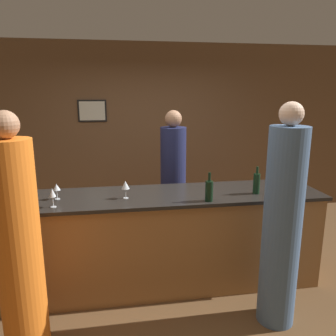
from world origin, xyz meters
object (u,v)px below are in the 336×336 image
wine_bottle_1 (19,185)px  wine_bottle_2 (209,190)px  wine_bottle_0 (257,183)px  bartender (173,185)px  guest_0 (282,225)px  guest_1 (18,249)px

wine_bottle_1 → wine_bottle_2: 1.89m
wine_bottle_0 → wine_bottle_1: (-2.38, 0.30, -0.00)m
bartender → wine_bottle_0: size_ratio=6.41×
guest_0 → guest_1: bearing=-178.7°
wine_bottle_0 → wine_bottle_1: size_ratio=1.02×
guest_0 → wine_bottle_1: (-2.35, 0.92, 0.20)m
guest_0 → wine_bottle_0: (0.03, 0.62, 0.20)m
bartender → guest_0: bearing=112.6°
wine_bottle_1 → wine_bottle_2: bearing=-13.9°
wine_bottle_0 → guest_1: bearing=-162.8°
wine_bottle_2 → bartender: bearing=97.5°
guest_0 → wine_bottle_1: guest_0 is taller
bartender → wine_bottle_0: 1.24m
wine_bottle_0 → wine_bottle_2: wine_bottle_0 is taller
wine_bottle_0 → wine_bottle_1: bearing=172.8°
bartender → guest_0: guest_0 is taller
guest_0 → guest_1: 2.13m
guest_1 → wine_bottle_1: guest_1 is taller
bartender → wine_bottle_0: (0.70, -0.98, 0.27)m
guest_0 → wine_bottle_2: bearing=138.2°
wine_bottle_1 → guest_0: bearing=-21.3°
wine_bottle_1 → bartender: bearing=22.1°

